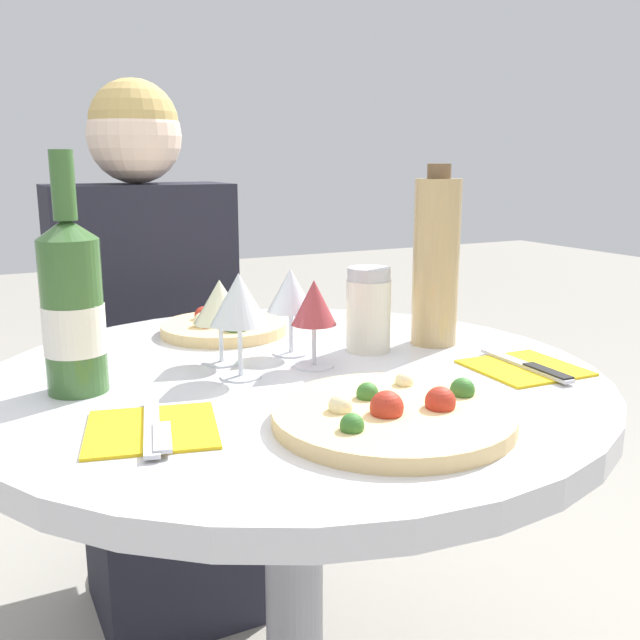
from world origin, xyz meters
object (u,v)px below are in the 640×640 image
(dining_table, at_px, (293,451))
(seated_diner, at_px, (155,374))
(wine_bottle, at_px, (73,307))
(chair_behind_diner, at_px, (143,403))
(pizza_large, at_px, (394,415))
(tall_carafe, at_px, (436,261))

(dining_table, relative_size, seated_diner, 0.78)
(wine_bottle, bearing_deg, dining_table, -10.03)
(seated_diner, bearing_deg, wine_bottle, 66.94)
(chair_behind_diner, bearing_deg, wine_bottle, 71.00)
(dining_table, relative_size, chair_behind_diner, 1.05)
(chair_behind_diner, bearing_deg, pizza_large, 94.30)
(dining_table, xyz_separation_m, tall_carafe, (0.29, 0.04, 0.27))
(chair_behind_diner, height_order, pizza_large, chair_behind_diner)
(seated_diner, bearing_deg, chair_behind_diner, -90.00)
(seated_diner, relative_size, pizza_large, 4.07)
(pizza_large, xyz_separation_m, tall_carafe, (0.27, 0.29, 0.13))
(pizza_large, bearing_deg, chair_behind_diner, 94.30)
(pizza_large, bearing_deg, seated_diner, 94.96)
(pizza_large, relative_size, wine_bottle, 0.90)
(wine_bottle, bearing_deg, tall_carafe, -0.78)
(chair_behind_diner, height_order, seated_diner, seated_diner)
(chair_behind_diner, distance_m, tall_carafe, 0.89)
(seated_diner, relative_size, tall_carafe, 3.91)
(pizza_large, bearing_deg, dining_table, 94.24)
(dining_table, bearing_deg, chair_behind_diner, 94.32)
(tall_carafe, bearing_deg, pizza_large, -132.61)
(dining_table, distance_m, seated_diner, 0.62)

